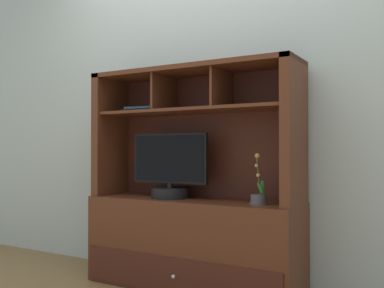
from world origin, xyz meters
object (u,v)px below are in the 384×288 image
(potted_orchid, at_px, (259,197))
(magazine_stack_left, at_px, (145,110))
(tv_monitor, at_px, (170,172))
(media_console, at_px, (193,219))

(potted_orchid, relative_size, magazine_stack_left, 0.98)
(tv_monitor, relative_size, magazine_stack_left, 1.83)
(media_console, relative_size, potted_orchid, 4.75)
(tv_monitor, height_order, magazine_stack_left, magazine_stack_left)
(media_console, height_order, magazine_stack_left, media_console)
(tv_monitor, distance_m, magazine_stack_left, 0.49)
(media_console, distance_m, potted_orchid, 0.51)
(tv_monitor, relative_size, potted_orchid, 1.87)
(potted_orchid, xyz_separation_m, magazine_stack_left, (-0.87, 0.08, 0.55))
(potted_orchid, distance_m, magazine_stack_left, 1.04)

